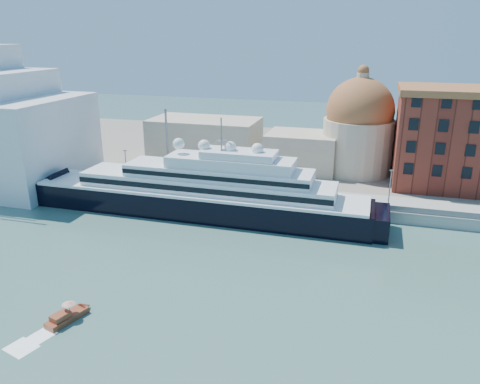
% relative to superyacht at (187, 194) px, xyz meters
% --- Properties ---
extents(ground, '(400.00, 400.00, 0.00)m').
position_rel_superyacht_xyz_m(ground, '(11.18, -23.00, -4.23)').
color(ground, '#335850').
rests_on(ground, ground).
extents(quay, '(180.00, 10.00, 2.50)m').
position_rel_superyacht_xyz_m(quay, '(11.18, 11.00, -2.98)').
color(quay, gray).
rests_on(quay, ground).
extents(land, '(260.00, 72.00, 2.00)m').
position_rel_superyacht_xyz_m(land, '(11.18, 52.00, -3.23)').
color(land, slate).
rests_on(land, ground).
extents(quay_fence, '(180.00, 0.10, 1.20)m').
position_rel_superyacht_xyz_m(quay_fence, '(11.18, 6.50, -1.13)').
color(quay_fence, slate).
rests_on(quay_fence, quay).
extents(superyacht, '(82.03, 11.37, 24.52)m').
position_rel_superyacht_xyz_m(superyacht, '(0.00, 0.00, 0.00)').
color(superyacht, black).
rests_on(superyacht, ground).
extents(service_barge, '(11.17, 6.04, 2.39)m').
position_rel_superyacht_xyz_m(service_barge, '(-24.69, -2.49, -3.54)').
color(service_barge, white).
rests_on(service_barge, ground).
extents(water_taxi, '(3.53, 6.23, 2.81)m').
position_rel_superyacht_xyz_m(water_taxi, '(-0.49, -41.86, -3.56)').
color(water_taxi, maroon).
rests_on(water_taxi, ground).
extents(church, '(66.00, 18.00, 25.50)m').
position_rel_superyacht_xyz_m(church, '(17.57, 34.72, 6.68)').
color(church, beige).
rests_on(church, land).
extents(lamp_posts, '(120.80, 2.40, 18.00)m').
position_rel_superyacht_xyz_m(lamp_posts, '(-1.49, 9.27, 5.61)').
color(lamp_posts, slate).
rests_on(lamp_posts, quay).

